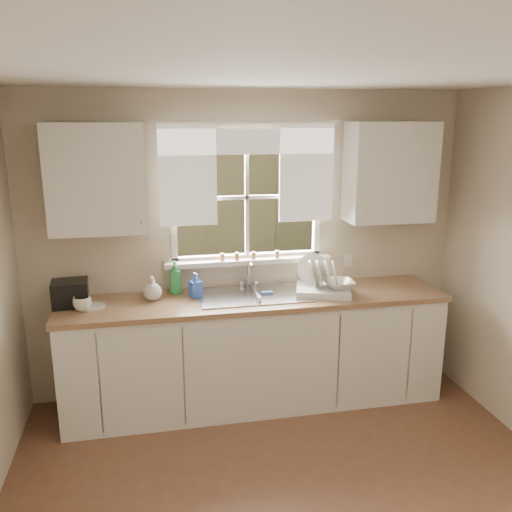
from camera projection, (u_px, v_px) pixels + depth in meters
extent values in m
cube|color=beige|center=(248.00, 322.00, 4.66)|extent=(3.60, 0.02, 1.15)
cube|color=beige|center=(247.00, 112.00, 4.22)|extent=(3.60, 0.02, 0.35)
cube|color=beige|center=(94.00, 202.00, 4.15)|extent=(1.20, 0.02, 1.00)
cube|color=beige|center=(385.00, 194.00, 4.63)|extent=(1.20, 0.02, 1.00)
cube|color=silver|center=(335.00, 65.00, 2.28)|extent=(3.60, 4.00, 0.02)
cube|color=white|center=(247.00, 257.00, 4.53)|extent=(1.30, 0.06, 0.05)
cube|color=white|center=(247.00, 135.00, 4.28)|extent=(1.30, 0.06, 0.05)
cube|color=white|center=(173.00, 200.00, 4.29)|extent=(0.05, 0.06, 1.05)
cube|color=white|center=(317.00, 195.00, 4.53)|extent=(0.05, 0.06, 1.05)
cube|color=white|center=(247.00, 197.00, 4.41)|extent=(0.03, 0.04, 1.00)
cube|color=white|center=(247.00, 197.00, 4.41)|extent=(1.20, 0.04, 0.03)
cube|color=white|center=(248.00, 261.00, 4.48)|extent=(1.38, 0.14, 0.04)
cylinder|color=white|center=(248.00, 122.00, 4.18)|extent=(1.50, 0.02, 0.02)
cube|color=white|center=(188.00, 175.00, 4.20)|extent=(0.45, 0.02, 0.80)
cube|color=white|center=(306.00, 172.00, 4.39)|extent=(0.45, 0.02, 0.80)
cube|color=white|center=(248.00, 141.00, 4.23)|extent=(1.40, 0.02, 0.20)
cube|color=silver|center=(255.00, 352.00, 4.39)|extent=(3.00, 0.62, 0.87)
cube|color=#8B6545|center=(255.00, 299.00, 4.28)|extent=(3.04, 0.65, 0.04)
cube|color=silver|center=(97.00, 179.00, 3.95)|extent=(0.70, 0.33, 0.80)
cube|color=silver|center=(390.00, 172.00, 4.40)|extent=(0.70, 0.33, 0.80)
cube|color=beige|center=(347.00, 260.00, 4.69)|extent=(0.08, 0.01, 0.12)
cylinder|color=brown|center=(254.00, 255.00, 4.46)|extent=(0.04, 0.04, 0.06)
cylinder|color=brown|center=(277.00, 254.00, 4.50)|extent=(0.04, 0.04, 0.06)
cylinder|color=brown|center=(222.00, 257.00, 4.41)|extent=(0.04, 0.04, 0.06)
cylinder|color=brown|center=(237.00, 256.00, 4.43)|extent=(0.04, 0.04, 0.06)
cube|color=#335421|center=(195.00, 251.00, 9.55)|extent=(20.00, 10.00, 0.02)
cube|color=#9C8456|center=(207.00, 221.00, 7.42)|extent=(8.00, 0.10, 1.80)
cube|color=maroon|center=(124.00, 180.00, 10.45)|extent=(3.00, 3.00, 2.20)
cube|color=black|center=(119.00, 113.00, 10.14)|extent=(3.20, 3.20, 0.30)
cylinder|color=#423021|center=(260.00, 153.00, 10.36)|extent=(0.36, 0.36, 3.20)
sphere|color=#214716|center=(261.00, 18.00, 9.76)|extent=(4.00, 4.00, 4.00)
sphere|color=#214716|center=(191.00, 2.00, 10.84)|extent=(3.20, 3.20, 3.20)
cube|color=#B7B7BC|center=(254.00, 305.00, 4.32)|extent=(0.84, 0.46, 0.18)
cube|color=#B7B7BC|center=(254.00, 295.00, 4.30)|extent=(0.88, 0.50, 0.01)
cube|color=#B7B7BC|center=(254.00, 298.00, 4.31)|extent=(0.02, 0.41, 0.14)
cylinder|color=silver|center=(248.00, 274.00, 4.51)|extent=(0.03, 0.03, 0.22)
cylinder|color=silver|center=(250.00, 263.00, 4.41)|extent=(0.02, 0.18, 0.02)
sphere|color=silver|center=(241.00, 283.00, 4.52)|extent=(0.05, 0.05, 0.05)
sphere|color=silver|center=(256.00, 282.00, 4.54)|extent=(0.05, 0.05, 0.05)
cube|color=silver|center=(323.00, 290.00, 4.34)|extent=(0.50, 0.43, 0.06)
cylinder|color=white|center=(313.00, 269.00, 4.40)|extent=(0.27, 0.15, 0.25)
cylinder|color=white|center=(312.00, 274.00, 4.31)|extent=(0.13, 0.23, 0.22)
cylinder|color=white|center=(320.00, 274.00, 4.30)|extent=(0.13, 0.23, 0.22)
cylinder|color=white|center=(328.00, 274.00, 4.30)|extent=(0.13, 0.23, 0.22)
cylinder|color=white|center=(335.00, 274.00, 4.29)|extent=(0.13, 0.23, 0.22)
imported|color=silver|center=(339.00, 284.00, 4.31)|extent=(0.24, 0.24, 0.06)
imported|color=#2F9045|center=(175.00, 277.00, 4.31)|extent=(0.12, 0.12, 0.27)
imported|color=blue|center=(196.00, 285.00, 4.25)|extent=(0.11, 0.11, 0.20)
imported|color=beige|center=(152.00, 288.00, 4.18)|extent=(0.15, 0.15, 0.18)
cylinder|color=beige|center=(92.00, 307.00, 4.04)|extent=(0.19, 0.19, 0.01)
imported|color=silver|center=(82.00, 304.00, 3.96)|extent=(0.17, 0.17, 0.10)
cube|color=black|center=(70.00, 293.00, 4.06)|extent=(0.28, 0.24, 0.19)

